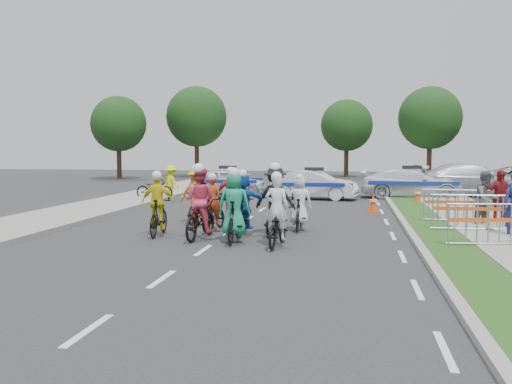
% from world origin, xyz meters
% --- Properties ---
extents(ground, '(90.00, 90.00, 0.00)m').
position_xyz_m(ground, '(0.00, 0.00, 0.00)').
color(ground, '#28282B').
rests_on(ground, ground).
extents(curb_right, '(0.20, 60.00, 0.12)m').
position_xyz_m(curb_right, '(5.10, 5.00, 0.06)').
color(curb_right, gray).
rests_on(curb_right, ground).
extents(grass_strip, '(1.20, 60.00, 0.11)m').
position_xyz_m(grass_strip, '(5.80, 5.00, 0.06)').
color(grass_strip, '#1F3F14').
rests_on(grass_strip, ground).
extents(sidewalk_right, '(2.40, 60.00, 0.13)m').
position_xyz_m(sidewalk_right, '(7.60, 5.00, 0.07)').
color(sidewalk_right, gray).
rests_on(sidewalk_right, ground).
extents(sidewalk_left, '(3.00, 60.00, 0.13)m').
position_xyz_m(sidewalk_left, '(-6.50, 5.00, 0.07)').
color(sidewalk_left, gray).
rests_on(sidewalk_left, ground).
extents(rider_0, '(0.76, 1.86, 1.86)m').
position_xyz_m(rider_0, '(1.66, 0.85, 0.61)').
color(rider_0, black).
rests_on(rider_0, ground).
extents(rider_1, '(0.83, 1.86, 1.94)m').
position_xyz_m(rider_1, '(0.50, 1.24, 0.75)').
color(rider_1, black).
rests_on(rider_1, ground).
extents(rider_2, '(0.91, 2.05, 2.03)m').
position_xyz_m(rider_2, '(-0.53, 1.65, 0.75)').
color(rider_2, black).
rests_on(rider_2, ground).
extents(rider_3, '(0.93, 1.75, 1.81)m').
position_xyz_m(rider_3, '(-1.79, 1.97, 0.70)').
color(rider_3, black).
rests_on(rider_3, ground).
extents(rider_4, '(1.19, 2.05, 2.03)m').
position_xyz_m(rider_4, '(1.37, 2.68, 0.78)').
color(rider_4, black).
rests_on(rider_4, ground).
extents(rider_5, '(1.49, 1.77, 1.84)m').
position_xyz_m(rider_5, '(0.47, 2.56, 0.78)').
color(rider_5, black).
rests_on(rider_5, ground).
extents(rider_6, '(0.80, 1.73, 1.70)m').
position_xyz_m(rider_6, '(-0.56, 3.26, 0.57)').
color(rider_6, black).
rests_on(rider_6, ground).
extents(rider_7, '(0.71, 1.61, 1.68)m').
position_xyz_m(rider_7, '(1.96, 3.63, 0.66)').
color(rider_7, black).
rests_on(rider_7, ground).
extents(rider_8, '(0.75, 1.72, 1.72)m').
position_xyz_m(rider_8, '(1.21, 4.26, 0.64)').
color(rider_8, black).
rests_on(rider_8, ground).
extents(rider_9, '(0.98, 1.80, 1.83)m').
position_xyz_m(rider_9, '(-0.30, 4.60, 0.70)').
color(rider_9, black).
rests_on(rider_9, ground).
extents(rider_10, '(1.05, 1.86, 1.89)m').
position_xyz_m(rider_10, '(-1.45, 4.64, 0.73)').
color(rider_10, black).
rests_on(rider_10, ground).
extents(police_car_0, '(4.05, 1.97, 1.33)m').
position_xyz_m(police_car_0, '(-2.85, 15.70, 0.67)').
color(police_car_0, silver).
rests_on(police_car_0, ground).
extents(police_car_1, '(4.26, 2.10, 1.34)m').
position_xyz_m(police_car_1, '(1.72, 13.82, 0.67)').
color(police_car_1, silver).
rests_on(police_car_1, ground).
extents(police_car_2, '(4.94, 2.21, 1.41)m').
position_xyz_m(police_car_2, '(6.29, 15.13, 0.70)').
color(police_car_2, silver).
rests_on(police_car_2, ground).
extents(civilian_sedan, '(5.79, 2.85, 1.62)m').
position_xyz_m(civilian_sedan, '(9.47, 16.88, 0.81)').
color(civilian_sedan, silver).
rests_on(civilian_sedan, ground).
extents(spectator_1, '(1.07, 1.02, 1.74)m').
position_xyz_m(spectator_1, '(7.50, 5.10, 0.87)').
color(spectator_1, '#58575C').
rests_on(spectator_1, ground).
extents(spectator_2, '(1.09, 0.64, 1.74)m').
position_xyz_m(spectator_2, '(8.05, 5.83, 0.87)').
color(spectator_2, maroon).
rests_on(spectator_2, ground).
extents(marshal_hiviz, '(1.16, 1.06, 1.57)m').
position_xyz_m(marshal_hiviz, '(-5.06, 13.16, 0.78)').
color(marshal_hiviz, '#E9FF0D').
rests_on(marshal_hiviz, ground).
extents(barrier_0, '(2.05, 0.77, 1.12)m').
position_xyz_m(barrier_0, '(6.70, 1.24, 0.56)').
color(barrier_0, '#A5A8AD').
rests_on(barrier_0, ground).
extents(barrier_1, '(2.00, 0.51, 1.12)m').
position_xyz_m(barrier_1, '(6.70, 3.77, 0.56)').
color(barrier_1, '#A5A8AD').
rests_on(barrier_1, ground).
extents(barrier_2, '(2.03, 0.62, 1.12)m').
position_xyz_m(barrier_2, '(6.70, 5.70, 0.56)').
color(barrier_2, '#A5A8AD').
rests_on(barrier_2, ground).
extents(cone_0, '(0.40, 0.40, 0.70)m').
position_xyz_m(cone_0, '(4.27, 8.68, 0.34)').
color(cone_0, '#F24C0C').
rests_on(cone_0, ground).
extents(cone_1, '(0.40, 0.40, 0.70)m').
position_xyz_m(cone_1, '(6.31, 12.65, 0.34)').
color(cone_1, '#F24C0C').
rests_on(cone_1, ground).
extents(parked_bike, '(1.94, 0.88, 0.98)m').
position_xyz_m(parked_bike, '(-5.69, 12.57, 0.49)').
color(parked_bike, black).
rests_on(parked_bike, ground).
extents(tree_0, '(4.20, 4.20, 6.30)m').
position_xyz_m(tree_0, '(-14.00, 28.00, 4.19)').
color(tree_0, '#382619').
rests_on(tree_0, ground).
extents(tree_1, '(4.55, 4.55, 6.82)m').
position_xyz_m(tree_1, '(9.00, 30.00, 4.54)').
color(tree_1, '#382619').
rests_on(tree_1, ground).
extents(tree_3, '(4.90, 4.90, 7.35)m').
position_xyz_m(tree_3, '(-9.00, 32.00, 4.89)').
color(tree_3, '#382619').
rests_on(tree_3, ground).
extents(tree_4, '(4.20, 4.20, 6.30)m').
position_xyz_m(tree_4, '(3.00, 34.00, 4.19)').
color(tree_4, '#382619').
rests_on(tree_4, ground).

